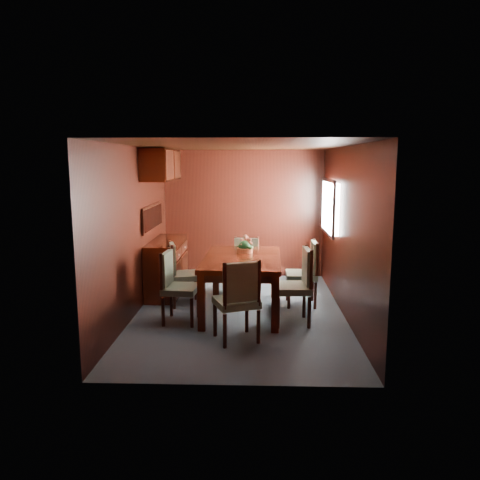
{
  "coord_description": "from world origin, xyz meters",
  "views": [
    {
      "loc": [
        0.23,
        -6.57,
        2.19
      ],
      "look_at": [
        0.0,
        0.17,
        1.05
      ],
      "focal_mm": 35.0,
      "sensor_mm": 36.0,
      "label": 1
    }
  ],
  "objects_px": {
    "chair_right_near": "(298,281)",
    "chair_head": "(238,296)",
    "sideboard": "(167,267)",
    "flower_centerpiece": "(245,245)",
    "dining_table": "(242,265)",
    "chair_left_near": "(175,282)"
  },
  "relations": [
    {
      "from": "sideboard",
      "to": "flower_centerpiece",
      "type": "xyz_separation_m",
      "value": [
        1.31,
        -0.62,
        0.5
      ]
    },
    {
      "from": "dining_table",
      "to": "sideboard",
      "type": "bearing_deg",
      "value": 145.06
    },
    {
      "from": "dining_table",
      "to": "flower_centerpiece",
      "type": "height_order",
      "value": "flower_centerpiece"
    },
    {
      "from": "chair_left_near",
      "to": "chair_right_near",
      "type": "distance_m",
      "value": 1.67
    },
    {
      "from": "chair_right_near",
      "to": "chair_head",
      "type": "distance_m",
      "value": 1.06
    },
    {
      "from": "sideboard",
      "to": "chair_right_near",
      "type": "distance_m",
      "value": 2.49
    },
    {
      "from": "chair_left_near",
      "to": "chair_head",
      "type": "relative_size",
      "value": 0.96
    },
    {
      "from": "chair_head",
      "to": "chair_left_near",
      "type": "bearing_deg",
      "value": 119.94
    },
    {
      "from": "sideboard",
      "to": "chair_head",
      "type": "relative_size",
      "value": 1.35
    },
    {
      "from": "chair_right_near",
      "to": "flower_centerpiece",
      "type": "distance_m",
      "value": 1.14
    },
    {
      "from": "sideboard",
      "to": "chair_head",
      "type": "height_order",
      "value": "chair_head"
    },
    {
      "from": "sideboard",
      "to": "dining_table",
      "type": "bearing_deg",
      "value": -36.67
    },
    {
      "from": "chair_head",
      "to": "dining_table",
      "type": "bearing_deg",
      "value": 68.06
    },
    {
      "from": "flower_centerpiece",
      "to": "chair_left_near",
      "type": "bearing_deg",
      "value": -139.69
    },
    {
      "from": "sideboard",
      "to": "flower_centerpiece",
      "type": "relative_size",
      "value": 5.39
    },
    {
      "from": "chair_right_near",
      "to": "chair_head",
      "type": "bearing_deg",
      "value": 129.59
    },
    {
      "from": "chair_head",
      "to": "sideboard",
      "type": "bearing_deg",
      "value": 99.47
    },
    {
      "from": "sideboard",
      "to": "flower_centerpiece",
      "type": "distance_m",
      "value": 1.54
    },
    {
      "from": "chair_left_near",
      "to": "chair_right_near",
      "type": "relative_size",
      "value": 0.95
    },
    {
      "from": "sideboard",
      "to": "chair_right_near",
      "type": "relative_size",
      "value": 1.33
    },
    {
      "from": "sideboard",
      "to": "chair_head",
      "type": "distance_m",
      "value": 2.48
    },
    {
      "from": "chair_left_near",
      "to": "flower_centerpiece",
      "type": "bearing_deg",
      "value": 135.22
    }
  ]
}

